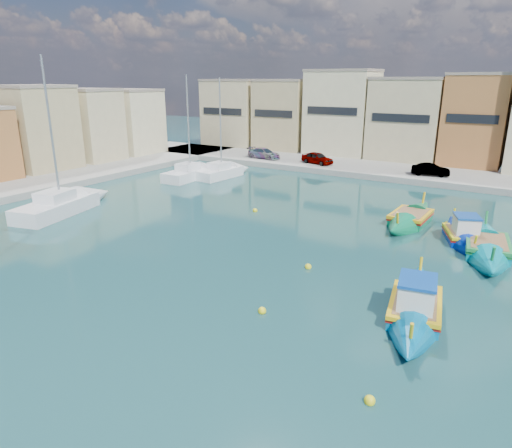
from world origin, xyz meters
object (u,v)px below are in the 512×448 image
Objects in this scene: yacht_mid at (75,202)px; luzzu_turquoise_cabin at (415,308)px; yacht_north at (198,172)px; luzzu_green at (410,219)px; yacht_midnorth at (229,171)px; luzzu_blue_cabin at (463,236)px; luzzu_cyan_mid at (487,248)px.

luzzu_turquoise_cabin is at bearing -7.13° from yacht_mid.
yacht_north is (-26.43, 18.01, 0.07)m from luzzu_turquoise_cabin.
yacht_north reaches higher than luzzu_green.
yacht_midnorth reaches higher than luzzu_green.
luzzu_turquoise_cabin is 1.07× the size of luzzu_green.
luzzu_blue_cabin is 25.78m from yacht_midnorth.
luzzu_cyan_mid is at bearing -16.32° from yacht_north.
luzzu_turquoise_cabin reaches higher than luzzu_blue_cabin.
yacht_midnorth reaches higher than luzzu_cyan_mid.
yacht_midnorth is (-20.45, 6.87, 0.12)m from luzzu_green.
yacht_north is 3.22m from yacht_midnorth.
luzzu_turquoise_cabin is at bearing -74.97° from luzzu_green.
yacht_north is at bearing 165.68° from luzzu_blue_cabin.
yacht_midnorth is (-24.02, 20.14, 0.06)m from luzzu_turquoise_cabin.
yacht_midnorth reaches higher than luzzu_blue_cabin.
luzzu_cyan_mid is 6.33m from luzzu_green.
luzzu_blue_cabin is (0.17, 11.22, -0.02)m from luzzu_turquoise_cabin.
luzzu_blue_cabin reaches higher than luzzu_green.
yacht_mid reaches higher than yacht_north.
luzzu_turquoise_cabin is 0.77× the size of yacht_mid.
yacht_midnorth is (-24.19, 8.92, 0.09)m from luzzu_blue_cabin.
yacht_north is 0.89× the size of yacht_mid.
luzzu_turquoise_cabin is 1.19× the size of luzzu_blue_cabin.
luzzu_blue_cabin is 28.21m from yacht_mid.
luzzu_blue_cabin is at bearing -20.25° from yacht_midnorth.
yacht_midnorth is (-25.73, 10.37, 0.12)m from luzzu_cyan_mid.
yacht_mid reaches higher than yacht_midnorth.
luzzu_turquoise_cabin is 31.99m from yacht_north.
luzzu_turquoise_cabin is 0.86× the size of yacht_north.
luzzu_green is 0.81× the size of yacht_north.
luzzu_turquoise_cabin is 27.14m from yacht_mid.
luzzu_turquoise_cabin is 11.22m from luzzu_blue_cabin.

